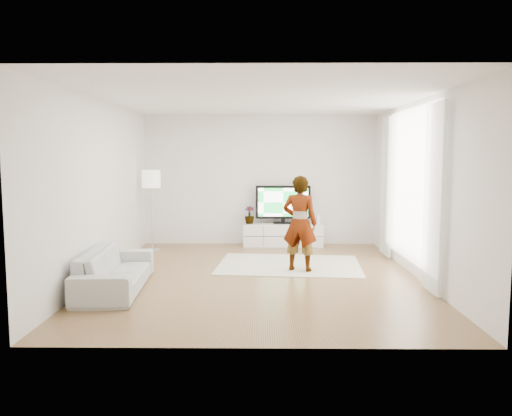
{
  "coord_description": "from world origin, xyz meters",
  "views": [
    {
      "loc": [
        0.04,
        -7.83,
        1.93
      ],
      "look_at": [
        -0.05,
        0.4,
        1.06
      ],
      "focal_mm": 35.0,
      "sensor_mm": 36.0,
      "label": 1
    }
  ],
  "objects_px": {
    "television": "(283,203)",
    "rug": "(289,265)",
    "player": "(300,223)",
    "sofa": "(115,270)",
    "media_console": "(283,235)",
    "floor_lamp": "(151,182)"
  },
  "relations": [
    {
      "from": "media_console",
      "to": "floor_lamp",
      "type": "relative_size",
      "value": 1.03
    },
    {
      "from": "sofa",
      "to": "floor_lamp",
      "type": "bearing_deg",
      "value": -1.28
    },
    {
      "from": "rug",
      "to": "floor_lamp",
      "type": "relative_size",
      "value": 1.51
    },
    {
      "from": "media_console",
      "to": "television",
      "type": "distance_m",
      "value": 0.68
    },
    {
      "from": "media_console",
      "to": "floor_lamp",
      "type": "xyz_separation_m",
      "value": [
        -2.69,
        -0.56,
        1.15
      ]
    },
    {
      "from": "media_console",
      "to": "rug",
      "type": "distance_m",
      "value": 1.93
    },
    {
      "from": "media_console",
      "to": "player",
      "type": "distance_m",
      "value": 2.45
    },
    {
      "from": "player",
      "to": "floor_lamp",
      "type": "relative_size",
      "value": 0.97
    },
    {
      "from": "sofa",
      "to": "floor_lamp",
      "type": "xyz_separation_m",
      "value": [
        -0.13,
        3.03,
        1.09
      ]
    },
    {
      "from": "player",
      "to": "sofa",
      "type": "height_order",
      "value": "player"
    },
    {
      "from": "media_console",
      "to": "rug",
      "type": "bearing_deg",
      "value": -89.14
    },
    {
      "from": "television",
      "to": "floor_lamp",
      "type": "xyz_separation_m",
      "value": [
        -2.69,
        -0.58,
        0.47
      ]
    },
    {
      "from": "television",
      "to": "sofa",
      "type": "xyz_separation_m",
      "value": [
        -2.56,
        -3.61,
        -0.62
      ]
    },
    {
      "from": "television",
      "to": "rug",
      "type": "height_order",
      "value": "television"
    },
    {
      "from": "rug",
      "to": "television",
      "type": "bearing_deg",
      "value": 90.85
    },
    {
      "from": "floor_lamp",
      "to": "sofa",
      "type": "bearing_deg",
      "value": -87.61
    },
    {
      "from": "media_console",
      "to": "television",
      "type": "xyz_separation_m",
      "value": [
        0.0,
        0.03,
        0.68
      ]
    },
    {
      "from": "television",
      "to": "sofa",
      "type": "distance_m",
      "value": 4.47
    },
    {
      "from": "player",
      "to": "floor_lamp",
      "type": "bearing_deg",
      "value": -15.16
    },
    {
      "from": "media_console",
      "to": "player",
      "type": "bearing_deg",
      "value": -85.76
    },
    {
      "from": "television",
      "to": "player",
      "type": "xyz_separation_m",
      "value": [
        0.18,
        -2.41,
        -0.11
      ]
    },
    {
      "from": "media_console",
      "to": "rug",
      "type": "height_order",
      "value": "media_console"
    }
  ]
}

